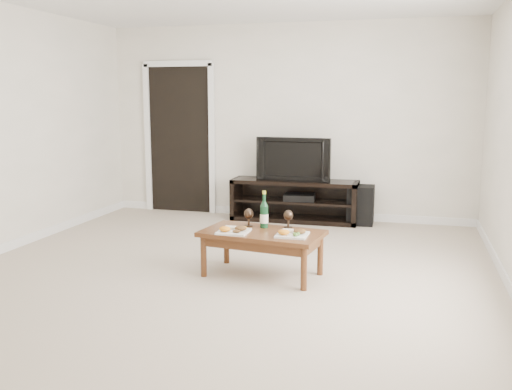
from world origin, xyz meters
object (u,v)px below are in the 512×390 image
(television, at_px, (295,159))
(subwoofer, at_px, (361,205))
(media_console, at_px, (294,200))
(coffee_table, at_px, (262,254))

(television, bearing_deg, subwoofer, 5.13)
(subwoofer, bearing_deg, television, -179.18)
(television, bearing_deg, media_console, -177.06)
(coffee_table, bearing_deg, television, 94.43)
(media_console, distance_m, coffee_table, 2.42)
(coffee_table, bearing_deg, subwoofer, 74.39)
(media_console, height_order, coffee_table, media_console)
(television, bearing_deg, coffee_table, -82.64)
(media_console, distance_m, subwoofer, 0.87)
(television, height_order, subwoofer, television)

